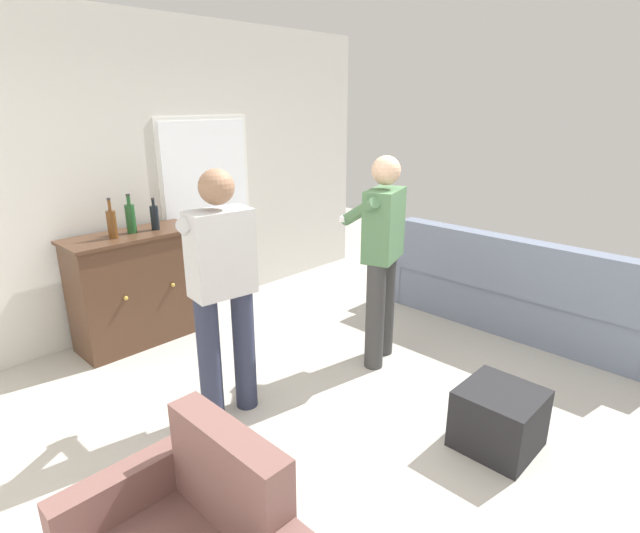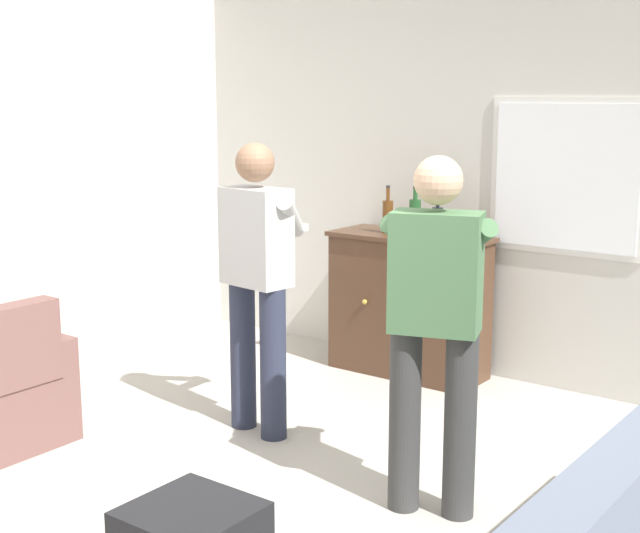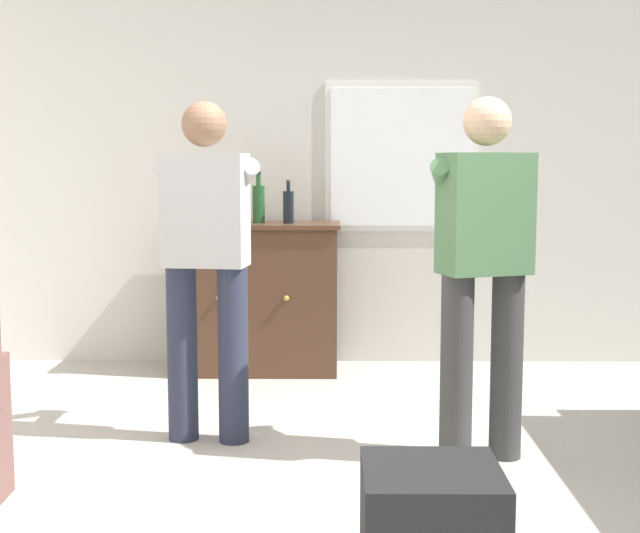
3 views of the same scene
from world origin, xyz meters
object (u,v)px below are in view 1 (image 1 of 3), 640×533
(bottle_liquor_amber, at_px, (112,224))
(person_standing_left, at_px, (222,285))
(sideboard_cabinet, at_px, (137,288))
(couch, at_px, (514,295))
(bottle_wine_green, at_px, (131,218))
(bottle_spirits_clear, at_px, (155,217))
(ottoman, at_px, (499,418))
(person_standing_right, at_px, (381,252))

(bottle_liquor_amber, relative_size, person_standing_left, 0.20)
(sideboard_cabinet, height_order, person_standing_left, person_standing_left)
(sideboard_cabinet, bearing_deg, bottle_liquor_amber, -167.92)
(couch, relative_size, bottle_wine_green, 7.75)
(couch, distance_m, bottle_spirits_clear, 3.33)
(sideboard_cabinet, bearing_deg, bottle_spirits_clear, -5.66)
(couch, xyz_separation_m, bottle_wine_green, (-2.50, 2.32, 0.78))
(bottle_spirits_clear, bearing_deg, couch, -44.70)
(sideboard_cabinet, xyz_separation_m, ottoman, (0.83, -2.97, -0.30))
(couch, bearing_deg, bottle_liquor_amber, 139.85)
(bottle_wine_green, relative_size, person_standing_right, 0.20)
(bottle_wine_green, distance_m, ottoman, 3.23)
(couch, relative_size, ottoman, 5.64)
(bottle_spirits_clear, bearing_deg, sideboard_cabinet, 174.34)
(sideboard_cabinet, xyz_separation_m, person_standing_left, (-0.11, -1.47, 0.44))
(bottle_liquor_amber, bearing_deg, couch, -40.15)
(bottle_liquor_amber, relative_size, bottle_spirits_clear, 1.19)
(bottle_liquor_amber, distance_m, ottoman, 3.24)
(bottle_wine_green, height_order, ottoman, bottle_wine_green)
(sideboard_cabinet, height_order, bottle_spirits_clear, bottle_spirits_clear)
(ottoman, bearing_deg, person_standing_left, 122.07)
(sideboard_cabinet, bearing_deg, ottoman, -74.45)
(person_standing_left, bearing_deg, bottle_spirits_clear, 76.97)
(sideboard_cabinet, height_order, bottle_liquor_amber, bottle_liquor_amber)
(couch, distance_m, ottoman, 1.83)
(bottle_liquor_amber, bearing_deg, ottoman, -71.37)
(bottle_spirits_clear, distance_m, person_standing_right, 1.99)
(couch, distance_m, bottle_wine_green, 3.50)
(bottle_wine_green, height_order, bottle_spirits_clear, bottle_wine_green)
(bottle_liquor_amber, distance_m, person_standing_right, 2.19)
(bottle_liquor_amber, distance_m, bottle_spirits_clear, 0.38)
(couch, xyz_separation_m, ottoman, (-1.70, -0.67, -0.15))
(couch, distance_m, bottle_liquor_amber, 3.60)
(couch, bearing_deg, sideboard_cabinet, 137.64)
(bottle_wine_green, xyz_separation_m, person_standing_left, (-0.14, -1.49, -0.18))
(couch, xyz_separation_m, person_standing_left, (-2.64, 0.83, 0.60))
(couch, xyz_separation_m, sideboard_cabinet, (-2.53, 2.30, 0.15))
(bottle_spirits_clear, relative_size, ottoman, 0.61)
(bottle_wine_green, distance_m, person_standing_left, 1.51)
(person_standing_left, bearing_deg, ottoman, -57.93)
(bottle_wine_green, relative_size, bottle_liquor_amber, 1.01)
(couch, xyz_separation_m, bottle_liquor_amber, (-2.69, 2.27, 0.77))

